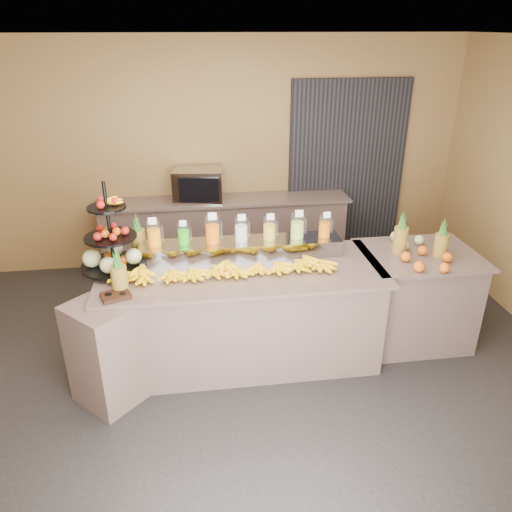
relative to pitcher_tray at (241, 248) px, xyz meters
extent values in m
plane|color=black|center=(-0.03, -0.58, -1.01)|extent=(6.00, 6.00, 0.00)
cube|color=olive|center=(-0.03, 1.93, 0.39)|extent=(6.00, 0.02, 2.80)
cube|color=silver|center=(-0.03, -0.58, 1.80)|extent=(6.00, 5.00, 0.02)
cube|color=black|center=(1.57, 1.88, 0.19)|extent=(1.50, 0.06, 2.20)
cube|color=gray|center=(-0.03, -0.28, -0.56)|extent=(2.40, 0.90, 0.90)
cube|color=gray|center=(-0.03, -0.28, -0.09)|extent=(2.50, 1.00, 0.03)
cube|color=gray|center=(-1.18, -0.68, -0.56)|extent=(0.71, 0.71, 0.90)
cube|color=gray|center=(1.67, -0.18, -0.56)|extent=(1.00, 0.80, 0.90)
cube|color=gray|center=(1.67, -0.18, -0.09)|extent=(1.08, 0.88, 0.03)
cube|color=gray|center=(-0.03, 1.67, -0.56)|extent=(3.00, 0.50, 0.90)
cube|color=gray|center=(-0.03, 1.67, -0.09)|extent=(3.10, 0.55, 0.03)
cube|color=gray|center=(0.00, 0.00, 0.00)|extent=(1.85, 0.30, 0.15)
cylinder|color=silver|center=(-0.78, 0.00, 0.19)|extent=(0.12, 0.12, 0.23)
cylinder|color=orange|center=(-0.78, 0.00, 0.15)|extent=(0.12, 0.12, 0.16)
cylinder|color=gray|center=(-0.80, 0.01, 0.24)|extent=(0.01, 0.01, 0.27)
cube|color=white|center=(-0.78, -0.06, 0.33)|extent=(0.07, 0.02, 0.06)
cylinder|color=silver|center=(-0.52, 0.00, 0.17)|extent=(0.11, 0.11, 0.19)
cylinder|color=#1FBF08|center=(-0.52, 0.00, 0.14)|extent=(0.10, 0.10, 0.13)
cylinder|color=gray|center=(-0.53, 0.01, 0.22)|extent=(0.01, 0.01, 0.23)
cube|color=white|center=(-0.52, -0.05, 0.30)|extent=(0.06, 0.02, 0.05)
cylinder|color=silver|center=(-0.26, 0.00, 0.20)|extent=(0.13, 0.13, 0.24)
cylinder|color=#E96100|center=(-0.26, 0.00, 0.16)|extent=(0.12, 0.12, 0.17)
cylinder|color=gray|center=(-0.28, 0.01, 0.25)|extent=(0.01, 0.01, 0.29)
cube|color=white|center=(-0.26, -0.06, 0.35)|extent=(0.08, 0.02, 0.07)
cylinder|color=silver|center=(0.00, 0.00, 0.19)|extent=(0.12, 0.12, 0.22)
cylinder|color=silver|center=(0.00, 0.00, 0.15)|extent=(0.11, 0.11, 0.15)
cylinder|color=gray|center=(-0.02, 0.01, 0.24)|extent=(0.01, 0.01, 0.26)
cube|color=white|center=(0.00, -0.06, 0.33)|extent=(0.07, 0.02, 0.06)
cylinder|color=silver|center=(0.26, 0.00, 0.18)|extent=(0.12, 0.12, 0.21)
cylinder|color=gold|center=(0.26, 0.00, 0.15)|extent=(0.11, 0.11, 0.15)
cylinder|color=gray|center=(0.25, 0.01, 0.23)|extent=(0.01, 0.01, 0.25)
cube|color=white|center=(0.26, -0.05, 0.32)|extent=(0.07, 0.02, 0.06)
cylinder|color=silver|center=(0.52, 0.00, 0.19)|extent=(0.13, 0.13, 0.23)
cylinder|color=#9AC449|center=(0.52, 0.00, 0.15)|extent=(0.12, 0.12, 0.16)
cylinder|color=gray|center=(0.50, 0.01, 0.24)|extent=(0.01, 0.01, 0.27)
cube|color=white|center=(0.52, -0.06, 0.34)|extent=(0.07, 0.02, 0.06)
cylinder|color=silver|center=(0.78, 0.00, 0.18)|extent=(0.11, 0.11, 0.20)
cylinder|color=#CA5E00|center=(0.78, 0.00, 0.14)|extent=(0.10, 0.10, 0.14)
cylinder|color=gray|center=(0.77, 0.01, 0.22)|extent=(0.01, 0.01, 0.24)
cube|color=white|center=(0.78, -0.05, 0.31)|extent=(0.07, 0.02, 0.06)
ellipsoid|color=yellow|center=(-1.05, -0.34, -0.03)|extent=(0.24, 0.18, 0.10)
ellipsoid|color=yellow|center=(-0.86, -0.34, -0.03)|extent=(0.24, 0.18, 0.10)
ellipsoid|color=yellow|center=(-0.66, -0.34, -0.03)|extent=(0.24, 0.18, 0.10)
ellipsoid|color=yellow|center=(-0.47, -0.34, -0.03)|extent=(0.24, 0.18, 0.10)
ellipsoid|color=yellow|center=(-0.28, -0.34, -0.03)|extent=(0.24, 0.18, 0.10)
ellipsoid|color=yellow|center=(-0.08, -0.34, -0.03)|extent=(0.24, 0.18, 0.10)
ellipsoid|color=yellow|center=(0.11, -0.34, -0.03)|extent=(0.24, 0.18, 0.10)
ellipsoid|color=yellow|center=(0.30, -0.34, -0.03)|extent=(0.24, 0.18, 0.10)
ellipsoid|color=yellow|center=(0.50, -0.34, -0.03)|extent=(0.24, 0.18, 0.10)
ellipsoid|color=yellow|center=(0.69, -0.34, -0.03)|extent=(0.24, 0.18, 0.10)
ellipsoid|color=yellow|center=(-0.88, -0.34, 0.04)|extent=(0.20, 0.16, 0.09)
ellipsoid|color=yellow|center=(-0.18, -0.34, 0.04)|extent=(0.20, 0.16, 0.09)
ellipsoid|color=yellow|center=(0.52, -0.34, 0.04)|extent=(0.20, 0.16, 0.09)
cylinder|color=black|center=(-1.13, -0.13, 0.32)|extent=(0.03, 0.03, 0.80)
cylinder|color=black|center=(-1.13, -0.13, -0.03)|extent=(0.65, 0.65, 0.02)
cylinder|color=black|center=(-1.13, -0.13, 0.24)|extent=(0.51, 0.51, 0.02)
cylinder|color=black|center=(-1.13, -0.13, 0.50)|extent=(0.37, 0.37, 0.02)
sphere|color=#B4BB80|center=(-0.96, -0.13, 0.05)|extent=(0.15, 0.15, 0.15)
sphere|color=maroon|center=(-1.01, -0.13, 0.28)|extent=(0.07, 0.07, 0.07)
sphere|color=orange|center=(-1.22, -0.13, 0.02)|extent=(0.08, 0.08, 0.08)
cube|color=black|center=(-1.07, -0.64, -0.06)|extent=(0.26, 0.23, 0.03)
cylinder|color=brown|center=(-1.04, -0.53, 0.03)|extent=(0.13, 0.13, 0.22)
cone|color=#26531B|center=(-1.04, -0.53, 0.22)|extent=(0.06, 0.06, 0.16)
cylinder|color=brown|center=(-0.94, 0.16, 0.05)|extent=(0.13, 0.13, 0.25)
cone|color=#26531B|center=(-0.94, 0.16, 0.25)|extent=(0.07, 0.07, 0.16)
cylinder|color=brown|center=(1.47, -0.14, 0.05)|extent=(0.14, 0.14, 0.26)
cylinder|color=brown|center=(1.82, -0.25, 0.03)|extent=(0.13, 0.13, 0.21)
ellipsoid|color=orange|center=(1.63, -0.41, -0.03)|extent=(0.38, 0.26, 0.10)
cube|color=gray|center=(-0.34, 1.67, 0.12)|extent=(0.63, 0.48, 0.39)
camera|label=1|loc=(-0.44, -4.18, 1.88)|focal=35.00mm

